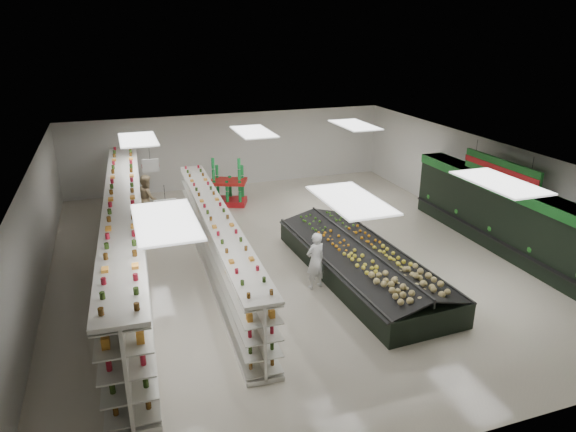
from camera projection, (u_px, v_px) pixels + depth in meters
name	position (u px, v px, depth m)	size (l,w,h in m)	color
floor	(290.00, 257.00, 15.91)	(16.00, 16.00, 0.00)	beige
ceiling	(290.00, 156.00, 14.78)	(14.00, 16.00, 0.02)	white
wall_back	(230.00, 150.00, 22.42)	(14.00, 0.02, 3.20)	silver
wall_front	(454.00, 367.00, 8.27)	(14.00, 0.02, 3.20)	silver
wall_left	(34.00, 238.00, 13.20)	(0.02, 16.00, 3.20)	silver
wall_right	(484.00, 186.00, 17.49)	(0.02, 16.00, 3.20)	silver
produce_wall_case	(502.00, 211.00, 16.14)	(0.93, 8.00, 2.20)	black
aisle_sign_near	(166.00, 207.00, 12.01)	(0.52, 0.06, 0.75)	white
aisle_sign_far	(151.00, 166.00, 15.55)	(0.52, 0.06, 0.75)	white
hortifruti_banner	(501.00, 169.00, 15.56)	(0.12, 3.20, 0.95)	#1B6724
gondola_left	(127.00, 241.00, 14.48)	(1.56, 13.15, 2.27)	white
gondola_center	(218.00, 245.00, 14.69)	(1.07, 10.54, 1.82)	white
produce_island	(361.00, 262.00, 14.54)	(2.73, 6.83, 1.01)	black
soda_endcap	(228.00, 183.00, 20.24)	(1.66, 1.42, 1.79)	red
shopper_main	(315.00, 261.00, 13.80)	(0.59, 0.39, 1.62)	white
shopper_background	(147.00, 198.00, 18.56)	(0.84, 0.52, 1.73)	tan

